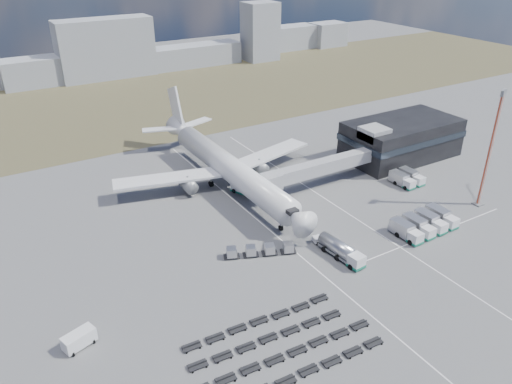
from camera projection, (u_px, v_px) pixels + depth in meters
ground at (307, 251)px, 93.72m from camera, size 420.00×420.00×0.00m
grass_strip at (124, 102)px, 177.44m from camera, size 420.00×90.00×0.01m
lane_markings at (338, 230)px, 100.48m from camera, size 47.12×110.00×0.01m
terminal at (401, 138)px, 131.44m from camera, size 30.40×16.40×11.00m
jet_bridge at (312, 170)px, 114.23m from camera, size 30.30×3.80×7.05m
airliner at (226, 165)px, 115.93m from camera, size 51.59×64.53×17.62m
skyline at (62, 60)px, 199.23m from camera, size 288.05×25.70×25.98m
fuel_tanker at (341, 251)px, 91.11m from camera, size 3.42×10.27×3.26m
pushback_tug at (320, 239)px, 96.23m from camera, size 3.16×2.16×1.35m
utility_van at (79, 340)px, 71.55m from camera, size 5.14×3.47×2.48m
catering_truck at (244, 188)px, 114.08m from camera, size 4.71×6.60×2.80m
service_trucks_near at (424, 224)px, 99.69m from camera, size 13.00×7.37×2.85m
service_trucks_far at (407, 178)px, 118.54m from camera, size 5.77×6.85×2.70m
uld_row at (260, 250)px, 92.12m from camera, size 13.19×6.74×1.87m
baggage_dollies at (276, 348)px, 71.39m from camera, size 29.99×14.58×0.67m
floodlight_mast at (490, 150)px, 104.16m from camera, size 2.45×1.99×25.82m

